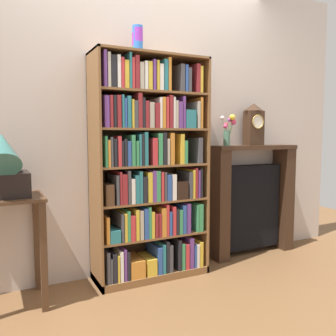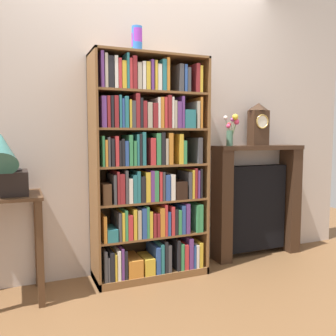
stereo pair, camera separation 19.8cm
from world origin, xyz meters
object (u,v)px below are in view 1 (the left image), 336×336
Objects in this scene: bookshelf at (149,173)px; flower_vase at (229,129)px; mantel_clock at (254,124)px; gramophone at (3,169)px; fireplace_mantel at (252,201)px; cup_stack at (138,40)px; side_table_left at (5,228)px.

bookshelf is 0.91m from flower_vase.
bookshelf is 4.50× the size of mantel_clock.
gramophone is 0.47× the size of fireplace_mantel.
cup_stack reaches higher than mantel_clock.
cup_stack reaches higher than side_table_left.
cup_stack is 0.29× the size of side_table_left.
side_table_left is 2.64× the size of flower_vase.
flower_vase reaches higher than side_table_left.
fireplace_mantel is 3.73× the size of flower_vase.
mantel_clock is (1.14, 0.08, 0.41)m from bookshelf.
bookshelf is 1.05m from cup_stack.
cup_stack reaches higher than bookshelf.
side_table_left is (-1.08, -0.03, -0.32)m from bookshelf.
cup_stack is at bearing -177.66° from flower_vase.
flower_vase is (1.91, 0.14, 0.28)m from gramophone.
cup_stack is at bearing 6.04° from gramophone.
bookshelf reaches higher than mantel_clock.
gramophone is (0.00, -0.05, 0.41)m from side_table_left.
gramophone is 2.25m from mantel_clock.
mantel_clock is at bearing 3.84° from bookshelf.
gramophone is at bearing -173.96° from cup_stack.
bookshelf is 2.37× the size of side_table_left.
mantel_clock is at bearing 2.32° from cup_stack.
fireplace_mantel is at bearing 63.55° from mantel_clock.
bookshelf is 1.20m from fireplace_mantel.
cup_stack reaches higher than flower_vase.
bookshelf is 6.27× the size of flower_vase.
gramophone reaches higher than fireplace_mantel.
mantel_clock reaches higher than gramophone.
mantel_clock is at bearing 2.78° from side_table_left.
fireplace_mantel is at bearing 4.48° from gramophone.
bookshelf is at bearing -18.38° from cup_stack.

